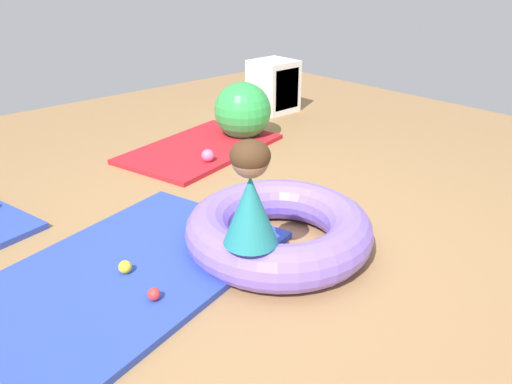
% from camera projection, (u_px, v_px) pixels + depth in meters
% --- Properties ---
extents(ground_plane, '(8.00, 8.00, 0.00)m').
position_uv_depth(ground_plane, '(256.00, 252.00, 3.06)').
color(ground_plane, '#9E7549').
extents(gym_mat_far_right, '(2.10, 1.53, 0.04)m').
position_uv_depth(gym_mat_far_right, '(114.00, 279.00, 2.78)').
color(gym_mat_far_right, '#2D47B7').
rests_on(gym_mat_far_right, ground).
extents(gym_mat_front, '(1.57, 1.16, 0.04)m').
position_uv_depth(gym_mat_front, '(201.00, 148.00, 4.65)').
color(gym_mat_front, red).
rests_on(gym_mat_front, ground).
extents(inflatable_cushion, '(1.10, 1.10, 0.26)m').
position_uv_depth(inflatable_cushion, '(279.00, 230.00, 3.04)').
color(inflatable_cushion, '#8466E0').
rests_on(inflatable_cushion, ground).
extents(child_in_teal, '(0.40, 0.40, 0.55)m').
position_uv_depth(child_in_teal, '(250.00, 195.00, 2.54)').
color(child_in_teal, teal).
rests_on(child_in_teal, inflatable_cushion).
extents(play_ball_pink, '(0.10, 0.10, 0.10)m').
position_uv_depth(play_ball_pink, '(208.00, 156.00, 4.28)').
color(play_ball_pink, pink).
rests_on(play_ball_pink, gym_mat_front).
extents(play_ball_yellow, '(0.07, 0.07, 0.07)m').
position_uv_depth(play_ball_yellow, '(125.00, 267.00, 2.78)').
color(play_ball_yellow, yellow).
rests_on(play_ball_yellow, gym_mat_far_right).
extents(play_ball_orange, '(0.07, 0.07, 0.07)m').
position_uv_depth(play_ball_orange, '(212.00, 219.00, 3.28)').
color(play_ball_orange, orange).
rests_on(play_ball_orange, gym_mat_far_right).
extents(play_ball_red, '(0.07, 0.07, 0.07)m').
position_uv_depth(play_ball_red, '(154.00, 294.00, 2.56)').
color(play_ball_red, red).
rests_on(play_ball_red, gym_mat_far_right).
extents(exercise_ball_large, '(0.54, 0.54, 0.54)m').
position_uv_depth(exercise_ball_large, '(243.00, 111.00, 4.86)').
color(exercise_ball_large, green).
rests_on(exercise_ball_large, ground).
extents(storage_cube, '(0.44, 0.44, 0.56)m').
position_uv_depth(storage_cube, '(275.00, 86.00, 5.72)').
color(storage_cube, white).
rests_on(storage_cube, ground).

